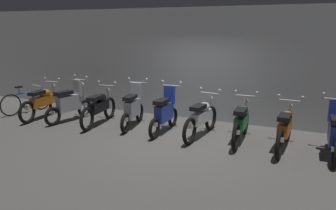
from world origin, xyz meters
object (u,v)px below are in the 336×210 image
(motorbike_slot_4, at_px, (165,112))
(motorbike_slot_6, at_px, (241,122))
(motorbike_slot_5, at_px, (201,117))
(motorbike_slot_1, at_px, (70,103))
(motorbike_slot_3, at_px, (133,108))
(motorbike_slot_2, at_px, (99,107))
(motorbike_slot_7, at_px, (285,128))
(motorbike_slot_8, at_px, (335,133))
(motorbike_slot_0, at_px, (42,102))
(bicycle, at_px, (26,101))

(motorbike_slot_4, relative_size, motorbike_slot_6, 0.86)
(motorbike_slot_5, height_order, motorbike_slot_6, same)
(motorbike_slot_1, distance_m, motorbike_slot_3, 1.97)
(motorbike_slot_4, bearing_deg, motorbike_slot_2, -177.50)
(motorbike_slot_5, bearing_deg, motorbike_slot_6, 2.00)
(motorbike_slot_4, xyz_separation_m, motorbike_slot_7, (2.96, -0.07, -0.04))
(motorbike_slot_5, relative_size, motorbike_slot_8, 1.16)
(motorbike_slot_0, distance_m, bicycle, 0.96)
(motorbike_slot_2, xyz_separation_m, motorbike_slot_7, (4.93, 0.02, 0.00))
(motorbike_slot_1, bearing_deg, motorbike_slot_3, 6.78)
(motorbike_slot_0, relative_size, motorbike_slot_3, 1.17)
(motorbike_slot_3, distance_m, motorbike_slot_4, 1.00)
(motorbike_slot_0, height_order, motorbike_slot_1, motorbike_slot_1)
(motorbike_slot_0, relative_size, motorbike_slot_4, 1.16)
(motorbike_slot_1, distance_m, motorbike_slot_4, 2.95)
(motorbike_slot_2, xyz_separation_m, motorbike_slot_4, (1.97, 0.09, 0.04))
(motorbike_slot_1, distance_m, bicycle, 1.93)
(motorbike_slot_7, bearing_deg, bicycle, 179.11)
(motorbike_slot_4, bearing_deg, motorbike_slot_1, -177.33)
(motorbike_slot_0, bearing_deg, motorbike_slot_5, 2.54)
(motorbike_slot_0, distance_m, motorbike_slot_3, 2.96)
(motorbike_slot_1, bearing_deg, motorbike_slot_7, 0.66)
(motorbike_slot_1, height_order, motorbike_slot_4, same)
(motorbike_slot_2, height_order, motorbike_slot_7, same)
(motorbike_slot_1, relative_size, motorbike_slot_4, 0.99)
(motorbike_slot_1, bearing_deg, motorbike_slot_4, 2.67)
(motorbike_slot_8, height_order, bicycle, motorbike_slot_8)
(motorbike_slot_0, relative_size, motorbike_slot_7, 1.00)
(motorbike_slot_0, bearing_deg, motorbike_slot_7, 1.02)
(motorbike_slot_1, height_order, motorbike_slot_3, same)
(motorbike_slot_2, distance_m, motorbike_slot_5, 2.96)
(motorbike_slot_8, bearing_deg, motorbike_slot_2, 179.68)
(motorbike_slot_6, distance_m, motorbike_slot_7, 1.00)
(motorbike_slot_2, distance_m, motorbike_slot_8, 5.91)
(motorbike_slot_1, bearing_deg, motorbike_slot_5, 2.38)
(motorbike_slot_2, bearing_deg, motorbike_slot_6, 2.13)
(motorbike_slot_0, bearing_deg, motorbike_slot_8, 0.54)
(motorbike_slot_6, distance_m, bicycle, 6.83)
(motorbike_slot_2, height_order, motorbike_slot_8, motorbike_slot_8)
(motorbike_slot_2, height_order, motorbike_slot_5, same)
(motorbike_slot_7, relative_size, motorbike_slot_8, 1.16)
(motorbike_slot_2, distance_m, motorbike_slot_7, 4.93)
(motorbike_slot_2, bearing_deg, motorbike_slot_1, -176.97)
(motorbike_slot_2, relative_size, motorbike_slot_8, 1.16)
(motorbike_slot_3, xyz_separation_m, motorbike_slot_6, (2.96, -0.03, -0.04))
(motorbike_slot_1, relative_size, motorbike_slot_5, 0.85)
(motorbike_slot_5, height_order, motorbike_slot_7, same)
(motorbike_slot_6, bearing_deg, motorbike_slot_0, -177.55)
(motorbike_slot_5, relative_size, motorbike_slot_7, 1.00)
(motorbike_slot_0, xyz_separation_m, motorbike_slot_8, (7.88, 0.07, 0.04))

